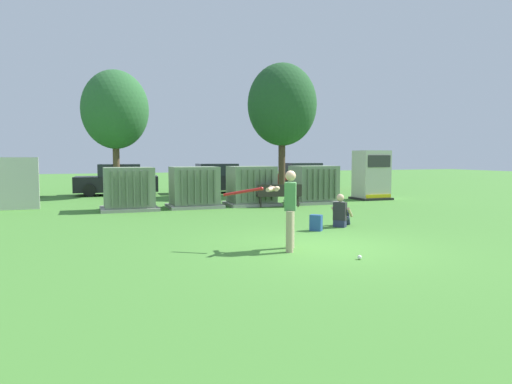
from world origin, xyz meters
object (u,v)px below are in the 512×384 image
Objects in this scene: transformer_mid_west at (194,188)px; batter at (288,206)px; sports_ball at (360,257)px; backpack at (316,223)px; transformer_west at (129,189)px; parked_car_left_of_center at (117,181)px; transformer_mid_east at (251,186)px; transformer_east at (314,185)px; park_bench at (279,194)px; parked_car_right_of_center at (215,179)px; generator_enclosure at (371,175)px; seated_spectator at (341,214)px; parked_car_rightmost at (300,177)px.

transformer_mid_west is 1.21× the size of batter.
backpack reaches higher than sports_ball.
transformer_west is 7.38m from parked_car_left_of_center.
transformer_mid_east is 10.47m from sports_ball.
transformer_east is 10.26m from batter.
backpack is 0.10× the size of parked_car_left_of_center.
parked_car_right_of_center is (-0.58, 7.79, 0.22)m from park_bench.
transformer_west is 0.91× the size of generator_enclosure.
parked_car_right_of_center is at bearing 80.72° from batter.
seated_spectator reaches higher than backpack.
backpack is at bearing -72.77° from parked_car_left_of_center.
batter reaches higher than parked_car_rightmost.
transformer_mid_east is at bearing 127.51° from park_bench.
seated_spectator is (2.91, -6.41, -0.41)m from transformer_mid_west.
parked_car_right_of_center is at bearing 91.12° from seated_spectator.
transformer_west is 2.53m from transformer_mid_west.
transformer_mid_east is 8.78m from parked_car_left_of_center.
transformer_mid_east is at bearing 177.32° from transformer_east.
generator_enclosure reaches higher than parked_car_right_of_center.
transformer_west and transformer_east have the same top height.
generator_enclosure is at bearing 3.19° from transformer_west.
batter is at bearing -131.83° from generator_enclosure.
sports_ball is at bearing -95.38° from parked_car_right_of_center.
batter is 0.41× the size of parked_car_right_of_center.
park_bench is (5.76, -0.95, -0.25)m from transformer_west.
parked_car_rightmost reaches higher than backpack.
transformer_mid_east is at bearing -55.94° from parked_car_left_of_center.
generator_enclosure is at bearing 3.61° from transformer_mid_west.
batter is at bearing -99.28° from parked_car_right_of_center.
batter is (-3.15, -7.94, 0.44)m from park_bench.
sports_ball is (1.05, -10.32, -0.74)m from transformer_mid_west.
generator_enclosure is 9.01m from seated_spectator.
parked_car_left_of_center is (-5.41, 13.71, 0.38)m from seated_spectator.
backpack is at bearing -116.50° from transformer_east.
transformer_west is 1.14× the size of park_bench.
transformer_mid_west is at bearing 1.76° from transformer_west.
transformer_mid_east is at bearing 85.53° from backpack.
parked_car_left_of_center is at bearing 108.86° from transformer_mid_west.
generator_enclosure is (11.12, 0.62, 0.35)m from transformer_west.
park_bench is (-5.36, -1.57, -0.60)m from generator_enclosure.
transformer_east is at bearing -43.75° from parked_car_left_of_center.
park_bench is at bearing -85.74° from parked_car_right_of_center.
batter is 15.94m from parked_car_right_of_center.
transformer_mid_east is at bearing 94.34° from seated_spectator.
transformer_mid_west reaches higher than sports_ball.
generator_enclosure is 5.23× the size of backpack.
park_bench is 0.43× the size of parked_car_left_of_center.
parked_car_right_of_center reaches higher than backpack.
parked_car_left_of_center is at bearing 174.05° from parked_car_right_of_center.
parked_car_left_of_center is at bearing 124.06° from transformer_mid_east.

